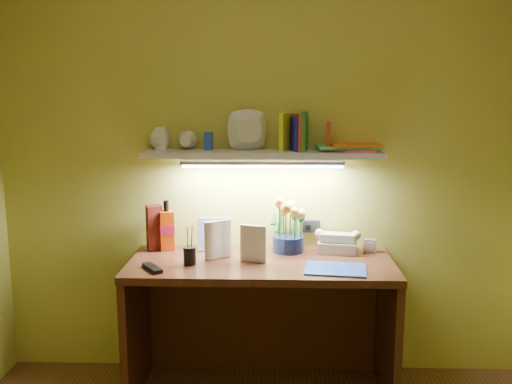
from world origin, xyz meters
TOP-DOWN VIEW (x-y plane):
  - desk at (0.00, 1.20)m, footprint 1.40×0.60m
  - flower_bouquet at (0.15, 1.39)m, footprint 0.24×0.24m
  - telephone at (0.42, 1.38)m, footprint 0.23×0.19m
  - desk_clock at (0.60, 1.40)m, footprint 0.08×0.05m
  - whisky_bottle at (-0.54, 1.40)m, footprint 0.09×0.09m
  - whisky_box at (-0.61, 1.41)m, footprint 0.11×0.11m
  - pen_cup at (-0.37, 1.13)m, footprint 0.07×0.07m
  - art_card at (-0.27, 1.40)m, footprint 0.19×0.05m
  - tv_remote at (-0.55, 1.03)m, footprint 0.13×0.16m
  - blue_folder at (0.38, 1.06)m, footprint 0.33×0.26m
  - desk_book_a at (-0.30, 1.19)m, footprint 0.15×0.10m
  - desk_book_b at (-0.11, 1.21)m, footprint 0.14×0.06m
  - wall_shelf at (0.02, 1.38)m, footprint 1.32×0.34m

SIDE VIEW (x-z plane):
  - desk at x=0.00m, z-range 0.00..0.75m
  - blue_folder at x=0.38m, z-range 0.75..0.76m
  - tv_remote at x=-0.55m, z-range 0.75..0.77m
  - desk_clock at x=0.60m, z-range 0.75..0.82m
  - telephone at x=0.42m, z-range 0.75..0.88m
  - pen_cup at x=-0.37m, z-range 0.75..0.91m
  - art_card at x=-0.27m, z-range 0.75..0.94m
  - desk_book_b at x=-0.11m, z-range 0.75..0.95m
  - desk_book_a at x=-0.30m, z-range 0.75..0.96m
  - whisky_box at x=-0.61m, z-range 0.75..1.00m
  - whisky_bottle at x=-0.54m, z-range 0.75..1.03m
  - flower_bouquet at x=0.15m, z-range 0.75..1.06m
  - wall_shelf at x=0.02m, z-range 1.21..1.46m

